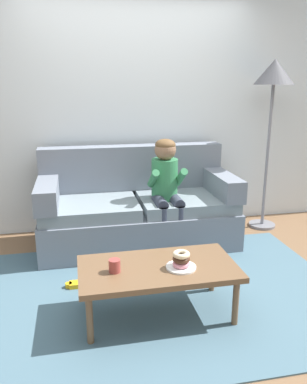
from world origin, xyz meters
name	(u,v)px	position (x,y,z in m)	size (l,w,h in m)	color
ground	(159,279)	(0.00, 0.00, 0.00)	(10.00, 10.00, 0.00)	brown
wall_back	(132,103)	(0.00, 1.40, 1.40)	(8.00, 0.10, 2.80)	silver
area_rug	(166,294)	(0.00, -0.25, 0.01)	(2.86, 2.01, 0.01)	#476675
couch	(137,210)	(-0.05, 0.85, 0.35)	(1.96, 0.90, 0.98)	slate
coffee_table	(158,271)	(-0.12, -0.51, 0.35)	(1.11, 0.58, 0.39)	brown
person_child	(166,184)	(0.21, 0.64, 0.67)	(0.34, 0.58, 1.10)	#337A4C
plate	(181,267)	(0.03, -0.57, 0.40)	(0.21, 0.21, 0.01)	white
donut	(181,264)	(0.03, -0.57, 0.42)	(0.12, 0.12, 0.04)	pink
donut_second	(181,259)	(0.03, -0.57, 0.46)	(0.12, 0.12, 0.04)	#422619
donut_third	(181,254)	(0.03, -0.57, 0.49)	(0.12, 0.12, 0.04)	beige
mug	(115,266)	(-0.42, -0.53, 0.43)	(0.08, 0.08, 0.09)	#993D38
toy_controller	(79,285)	(-0.67, 0.00, 0.03)	(0.23, 0.09, 0.05)	gold
floor_lamp	(273,84)	(1.46, 1.00, 1.61)	(0.43, 0.43, 1.86)	slate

